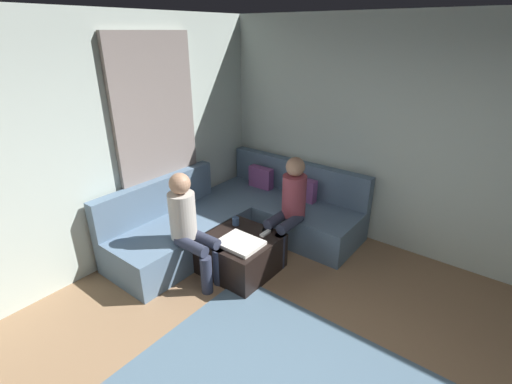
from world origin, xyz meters
TOP-DOWN VIEW (x-y plane):
  - wall_back at (0.00, 2.94)m, footprint 6.00×0.12m
  - wall_left at (-2.94, 0.00)m, footprint 0.12×6.00m
  - curtain_panel at (-2.84, 1.30)m, footprint 0.06×1.10m
  - sectional_couch at (-2.08, 1.88)m, footprint 2.10×2.55m
  - ottoman at (-1.61, 1.33)m, footprint 0.76×0.76m
  - folded_blanket at (-1.51, 1.21)m, footprint 0.44×0.36m
  - coffee_mug at (-1.83, 1.51)m, footprint 0.08×0.08m
  - game_remote at (-1.43, 1.55)m, footprint 0.05×0.15m
  - person_on_couch_back at (-1.38, 1.93)m, footprint 0.30×0.60m
  - person_on_couch_side at (-1.93, 0.90)m, footprint 0.60×0.30m

SIDE VIEW (x-z plane):
  - ottoman at x=-1.61m, z-range 0.00..0.42m
  - sectional_couch at x=-2.08m, z-range -0.15..0.72m
  - game_remote at x=-1.43m, z-range 0.42..0.44m
  - folded_blanket at x=-1.51m, z-range 0.42..0.46m
  - coffee_mug at x=-1.83m, z-range 0.42..0.52m
  - person_on_couch_back at x=-1.38m, z-range 0.06..1.26m
  - person_on_couch_side at x=-1.93m, z-range 0.06..1.26m
  - curtain_panel at x=-2.84m, z-range 0.00..2.50m
  - wall_back at x=0.00m, z-range 0.00..2.70m
  - wall_left at x=-2.94m, z-range 0.00..2.70m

